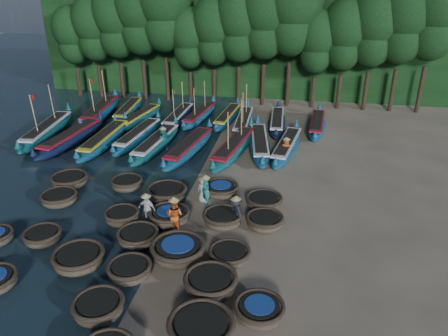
% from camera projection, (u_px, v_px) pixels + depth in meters
% --- Properties ---
extents(ground, '(120.00, 120.00, 0.00)m').
position_uv_depth(ground, '(182.00, 206.00, 23.70)').
color(ground, gray).
rests_on(ground, ground).
extents(foliage_wall, '(40.00, 3.00, 10.00)m').
position_uv_depth(foliage_wall, '(243.00, 44.00, 42.60)').
color(foliage_wall, black).
rests_on(foliage_wall, ground).
extents(coracle_2, '(2.05, 2.05, 0.73)m').
position_uv_depth(coracle_2, '(99.00, 307.00, 16.09)').
color(coracle_2, brown).
rests_on(coracle_2, ground).
extents(coracle_4, '(2.71, 2.71, 0.83)m').
position_uv_depth(coracle_4, '(201.00, 328.00, 15.08)').
color(coracle_4, brown).
rests_on(coracle_4, ground).
extents(coracle_6, '(2.79, 2.79, 0.80)m').
position_uv_depth(coracle_6, '(79.00, 259.00, 18.71)').
color(coracle_6, brown).
rests_on(coracle_6, ground).
extents(coracle_7, '(1.90, 1.90, 0.71)m').
position_uv_depth(coracle_7, '(130.00, 270.00, 18.07)').
color(coracle_7, brown).
rests_on(coracle_7, ground).
extents(coracle_8, '(2.40, 2.40, 0.82)m').
position_uv_depth(coracle_8, '(211.00, 283.00, 17.24)').
color(coracle_8, brown).
rests_on(coracle_8, ground).
extents(coracle_9, '(1.93, 1.93, 0.67)m').
position_uv_depth(coracle_9, '(259.00, 310.00, 15.99)').
color(coracle_9, brown).
rests_on(coracle_9, ground).
extents(coracle_11, '(1.82, 1.82, 0.66)m').
position_uv_depth(coracle_11, '(43.00, 236.00, 20.39)').
color(coracle_11, brown).
rests_on(coracle_11, ground).
extents(coracle_12, '(2.44, 2.44, 0.67)m').
position_uv_depth(coracle_12, '(138.00, 236.00, 20.39)').
color(coracle_12, brown).
rests_on(coracle_12, ground).
extents(coracle_13, '(3.04, 3.04, 0.83)m').
position_uv_depth(coracle_13, '(178.00, 250.00, 19.21)').
color(coracle_13, brown).
rests_on(coracle_13, ground).
extents(coracle_14, '(2.30, 2.30, 0.65)m').
position_uv_depth(coracle_14, '(230.00, 255.00, 19.10)').
color(coracle_14, brown).
rests_on(coracle_14, ground).
extents(coracle_15, '(2.25, 2.25, 0.71)m').
position_uv_depth(coracle_15, '(59.00, 198.00, 23.70)').
color(coracle_15, brown).
rests_on(coracle_15, ground).
extents(coracle_16, '(2.04, 2.04, 0.72)m').
position_uv_depth(coracle_16, '(122.00, 216.00, 21.96)').
color(coracle_16, brown).
rests_on(coracle_16, ground).
extents(coracle_17, '(2.47, 2.47, 0.75)m').
position_uv_depth(coracle_17, '(169.00, 216.00, 21.95)').
color(coracle_17, brown).
rests_on(coracle_17, ground).
extents(coracle_18, '(2.48, 2.48, 0.78)m').
position_uv_depth(coracle_18, '(223.00, 218.00, 21.70)').
color(coracle_18, brown).
rests_on(coracle_18, ground).
extents(coracle_19, '(1.92, 1.92, 0.73)m').
position_uv_depth(coracle_19, '(265.00, 221.00, 21.51)').
color(coracle_19, brown).
rests_on(coracle_19, ground).
extents(coracle_20, '(2.35, 2.35, 0.73)m').
position_uv_depth(coracle_20, '(70.00, 180.00, 25.67)').
color(coracle_20, brown).
rests_on(coracle_20, ground).
extents(coracle_21, '(2.08, 2.08, 0.73)m').
position_uv_depth(coracle_21, '(127.00, 183.00, 25.28)').
color(coracle_21, brown).
rests_on(coracle_21, ground).
extents(coracle_22, '(2.34, 2.34, 0.74)m').
position_uv_depth(coracle_22, '(167.00, 192.00, 24.26)').
color(coracle_22, brown).
rests_on(coracle_22, ground).
extents(coracle_23, '(2.05, 2.05, 0.69)m').
position_uv_depth(coracle_23, '(221.00, 189.00, 24.67)').
color(coracle_23, brown).
rests_on(coracle_23, ground).
extents(coracle_24, '(2.19, 2.19, 0.71)m').
position_uv_depth(coracle_24, '(264.00, 201.00, 23.38)').
color(coracle_24, brown).
rests_on(coracle_24, ground).
extents(long_boat_0, '(2.52, 8.98, 3.84)m').
position_uv_depth(long_boat_0, '(47.00, 131.00, 32.83)').
color(long_boat_0, '#0F5155').
rests_on(long_boat_0, ground).
extents(long_boat_1, '(2.36, 8.56, 1.51)m').
position_uv_depth(long_boat_1, '(71.00, 138.00, 31.53)').
color(long_boat_1, '#0E1634').
rests_on(long_boat_1, ground).
extents(long_boat_2, '(1.55, 8.37, 1.47)m').
position_uv_depth(long_boat_2, '(104.00, 140.00, 31.25)').
color(long_boat_2, navy).
rests_on(long_boat_2, ground).
extents(long_boat_3, '(2.08, 7.87, 1.39)m').
position_uv_depth(long_boat_3, '(138.00, 136.00, 32.07)').
color(long_boat_3, navy).
rests_on(long_boat_3, ground).
extents(long_boat_4, '(2.14, 8.08, 1.43)m').
position_uv_depth(long_boat_4, '(156.00, 143.00, 30.64)').
color(long_boat_4, '#0F5155').
rests_on(long_boat_4, ground).
extents(long_boat_5, '(2.69, 8.08, 1.44)m').
position_uv_depth(long_boat_5, '(189.00, 148.00, 29.93)').
color(long_boat_5, navy).
rests_on(long_boat_5, ground).
extents(long_boat_6, '(2.87, 8.41, 3.62)m').
position_uv_depth(long_boat_6, '(234.00, 148.00, 29.80)').
color(long_boat_6, '#0F5155').
rests_on(long_boat_6, ground).
extents(long_boat_7, '(2.57, 8.11, 1.44)m').
position_uv_depth(long_boat_7, '(260.00, 144.00, 30.55)').
color(long_boat_7, navy).
rests_on(long_boat_7, ground).
extents(long_boat_8, '(2.47, 7.78, 1.38)m').
position_uv_depth(long_boat_8, '(287.00, 147.00, 30.13)').
color(long_boat_8, navy).
rests_on(long_boat_8, ground).
extents(long_boat_9, '(2.44, 9.01, 3.84)m').
position_uv_depth(long_boat_9, '(100.00, 112.00, 37.12)').
color(long_boat_9, navy).
rests_on(long_boat_9, ground).
extents(long_boat_10, '(1.96, 7.54, 1.33)m').
position_uv_depth(long_boat_10, '(129.00, 110.00, 37.83)').
color(long_boat_10, navy).
rests_on(long_boat_10, ground).
extents(long_boat_11, '(2.42, 7.27, 1.30)m').
position_uv_depth(long_boat_11, '(140.00, 117.00, 36.09)').
color(long_boat_11, '#0F5155').
rests_on(long_boat_11, ground).
extents(long_boat_12, '(1.54, 7.58, 3.22)m').
position_uv_depth(long_boat_12, '(178.00, 117.00, 36.16)').
color(long_boat_12, '#0E1634').
rests_on(long_boat_12, ground).
extents(long_boat_13, '(2.23, 7.48, 3.20)m').
position_uv_depth(long_boat_13, '(200.00, 115.00, 36.57)').
color(long_boat_13, navy).
rests_on(long_boat_13, ground).
extents(long_boat_14, '(1.91, 7.27, 1.28)m').
position_uv_depth(long_boat_14, '(228.00, 117.00, 36.23)').
color(long_boat_14, navy).
rests_on(long_boat_14, ground).
extents(long_boat_15, '(1.57, 7.90, 3.35)m').
position_uv_depth(long_boat_15, '(243.00, 122.00, 34.85)').
color(long_boat_15, navy).
rests_on(long_boat_15, ground).
extents(long_boat_16, '(1.58, 7.48, 1.32)m').
position_uv_depth(long_boat_16, '(277.00, 122.00, 35.02)').
color(long_boat_16, '#0E1634').
rests_on(long_boat_16, ground).
extents(long_boat_17, '(1.77, 7.35, 1.30)m').
position_uv_depth(long_boat_17, '(317.00, 125.00, 34.43)').
color(long_boat_17, navy).
rests_on(long_boat_17, ground).
extents(fisherman_0, '(0.83, 0.67, 1.69)m').
position_uv_depth(fisherman_0, '(203.00, 189.00, 23.80)').
color(fisherman_0, silver).
rests_on(fisherman_0, ground).
extents(fisherman_1, '(0.72, 0.75, 1.92)m').
position_uv_depth(fisherman_1, '(206.00, 189.00, 23.43)').
color(fisherman_1, '#1B7372').
rests_on(fisherman_1, ground).
extents(fisherman_2, '(1.00, 0.85, 2.01)m').
position_uv_depth(fisherman_2, '(175.00, 215.00, 21.06)').
color(fisherman_2, '#CB561B').
rests_on(fisherman_2, ground).
extents(fisherman_3, '(1.10, 1.23, 1.86)m').
position_uv_depth(fisherman_3, '(236.00, 212.00, 21.46)').
color(fisherman_3, black).
rests_on(fisherman_3, ground).
extents(fisherman_4, '(0.97, 0.52, 1.77)m').
position_uv_depth(fisherman_4, '(147.00, 208.00, 21.87)').
color(fisherman_4, silver).
rests_on(fisherman_4, ground).
extents(fisherman_5, '(1.26, 1.52, 1.83)m').
position_uv_depth(fisherman_5, '(164.00, 138.00, 30.67)').
color(fisherman_5, '#1B7372').
rests_on(fisherman_5, ground).
extents(fisherman_6, '(0.79, 0.57, 1.71)m').
position_uv_depth(fisherman_6, '(286.00, 148.00, 29.12)').
color(fisherman_6, '#CB561B').
rests_on(fisherman_6, ground).
extents(tree_0, '(3.68, 3.68, 8.68)m').
position_uv_depth(tree_0, '(72.00, 34.00, 41.61)').
color(tree_0, black).
rests_on(tree_0, ground).
extents(tree_1, '(4.09, 4.09, 9.65)m').
position_uv_depth(tree_1, '(94.00, 27.00, 40.96)').
color(tree_1, black).
rests_on(tree_1, ground).
extents(tree_2, '(4.51, 4.51, 10.63)m').
position_uv_depth(tree_2, '(116.00, 20.00, 40.31)').
color(tree_2, black).
rests_on(tree_2, ground).
extents(tree_3, '(4.92, 4.92, 11.60)m').
position_uv_depth(tree_3, '(139.00, 13.00, 39.66)').
color(tree_3, black).
rests_on(tree_3, ground).
extents(tree_4, '(5.34, 5.34, 12.58)m').
position_uv_depth(tree_4, '(163.00, 5.00, 39.01)').
color(tree_4, black).
rests_on(tree_4, ground).
extents(tree_5, '(3.68, 3.68, 8.68)m').
position_uv_depth(tree_5, '(189.00, 37.00, 39.78)').
color(tree_5, black).
rests_on(tree_5, ground).
extents(tree_6, '(4.09, 4.09, 9.65)m').
position_uv_depth(tree_6, '(214.00, 30.00, 39.13)').
color(tree_6, black).
rests_on(tree_6, ground).
extents(tree_7, '(4.51, 4.51, 10.63)m').
position_uv_depth(tree_7, '(239.00, 23.00, 38.48)').
color(tree_7, black).
rests_on(tree_7, ground).
extents(tree_8, '(4.92, 4.92, 11.60)m').
position_uv_depth(tree_8, '(265.00, 15.00, 37.83)').
color(tree_8, black).
rests_on(tree_8, ground).
extents(tree_9, '(5.34, 5.34, 12.58)m').
position_uv_depth(tree_9, '(293.00, 7.00, 37.18)').
color(tree_9, black).
rests_on(tree_9, ground).
extents(tree_10, '(3.68, 3.68, 8.68)m').
position_uv_depth(tree_10, '(317.00, 41.00, 37.95)').
color(tree_10, black).
rests_on(tree_10, ground).
extents(tree_11, '(4.09, 4.09, 9.65)m').
position_uv_depth(tree_11, '(345.00, 33.00, 37.30)').
color(tree_11, black).
rests_on(tree_11, ground).
extents(tree_12, '(4.51, 4.51, 10.63)m').
position_uv_depth(tree_12, '(374.00, 26.00, 36.65)').
color(tree_12, black).
rests_on(tree_12, ground).
extents(tree_13, '(4.92, 4.92, 11.60)m').
position_uv_depth(tree_13, '(405.00, 18.00, 36.00)').
color(tree_13, black).
rests_on(tree_13, ground).
extents(tree_14, '(5.34, 5.34, 12.58)m').
position_uv_depth(tree_14, '(436.00, 10.00, 35.35)').
color(tree_14, black).
rests_on(tree_14, ground).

